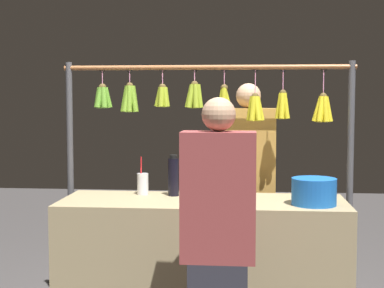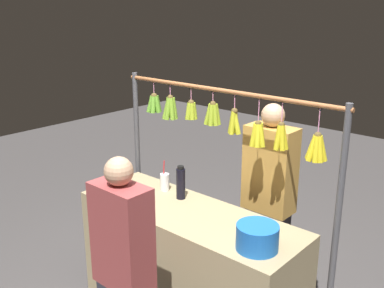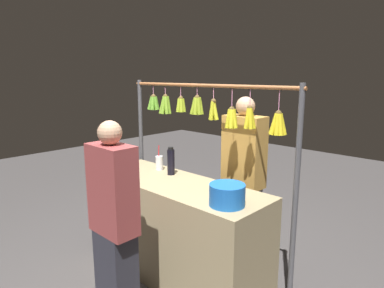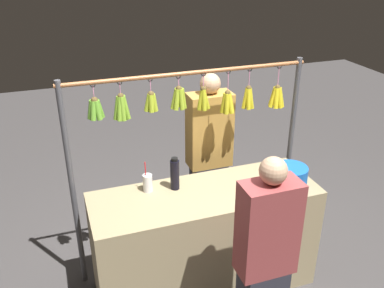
% 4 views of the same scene
% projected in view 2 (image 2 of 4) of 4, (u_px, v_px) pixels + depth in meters
% --- Properties ---
extents(market_counter, '(1.76, 0.61, 0.90)m').
position_uv_depth(market_counter, '(188.00, 266.00, 3.40)').
color(market_counter, tan).
rests_on(market_counter, ground).
extents(display_rack, '(1.97, 0.14, 1.78)m').
position_uv_depth(display_rack, '(221.00, 144.00, 3.41)').
color(display_rack, '#4C4C51').
rests_on(display_rack, ground).
extents(water_bottle, '(0.07, 0.07, 0.27)m').
position_uv_depth(water_bottle, '(181.00, 183.00, 3.46)').
color(water_bottle, black).
rests_on(water_bottle, market_counter).
extents(blue_bucket, '(0.26, 0.26, 0.16)m').
position_uv_depth(blue_bucket, '(257.00, 237.00, 2.75)').
color(blue_bucket, blue).
rests_on(blue_bucket, market_counter).
extents(drink_cup, '(0.07, 0.07, 0.25)m').
position_uv_depth(drink_cup, '(165.00, 182.00, 3.63)').
color(drink_cup, silver).
rests_on(drink_cup, market_counter).
extents(vendor_person, '(0.39, 0.21, 1.64)m').
position_uv_depth(vendor_person, '(268.00, 206.00, 3.58)').
color(vendor_person, '#2D2D38').
rests_on(vendor_person, ground).
extents(customer_person, '(0.37, 0.20, 1.54)m').
position_uv_depth(customer_person, '(124.00, 279.00, 2.71)').
color(customer_person, '#2D2D38').
rests_on(customer_person, ground).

